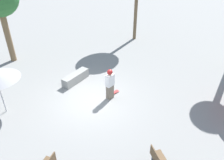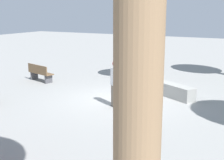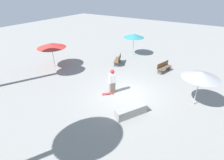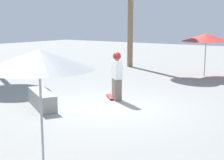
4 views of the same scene
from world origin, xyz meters
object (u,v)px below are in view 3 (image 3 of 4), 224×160
object	(u,v)px
shade_umbrella_red	(51,45)
shade_umbrella_grey	(201,75)
bench_near	(164,67)
shade_umbrella_teal	(134,36)
skateboard	(108,93)
bench_far	(118,60)
skater_main	(112,81)
concrete_ledge	(131,111)

from	to	relation	value
shade_umbrella_red	shade_umbrella_grey	bearing A→B (deg)	3.31
bench_near	shade_umbrella_teal	size ratio (longest dim) A/B	0.73
skateboard	bench_far	size ratio (longest dim) A/B	0.44
bench_far	skater_main	bearing A→B (deg)	-174.87
concrete_ledge	shade_umbrella_grey	distance (m)	4.56
shade_umbrella_red	skateboard	bearing A→B (deg)	-10.49
skateboard	shade_umbrella_grey	distance (m)	5.89
bench_near	bench_far	bearing A→B (deg)	-65.34
bench_near	shade_umbrella_red	bearing A→B (deg)	-48.13
shade_umbrella_red	concrete_ledge	bearing A→B (deg)	-14.59
skater_main	bench_near	distance (m)	5.60
skateboard	shade_umbrella_teal	xyz separation A→B (m)	(-2.20, 8.10, 2.01)
bench_near	bench_far	world-z (taller)	same
shade_umbrella_red	bench_near	bearing A→B (deg)	26.23
skateboard	shade_umbrella_red	xyz separation A→B (m)	(-6.83, 1.26, 1.96)
bench_far	shade_umbrella_red	world-z (taller)	shade_umbrella_red
bench_near	bench_far	xyz separation A→B (m)	(-4.22, -0.67, 0.00)
concrete_ledge	shade_umbrella_teal	bearing A→B (deg)	116.25
skateboard	shade_umbrella_red	distance (m)	7.21
skateboard	concrete_ledge	distance (m)	2.62
shade_umbrella_teal	shade_umbrella_grey	xyz separation A→B (m)	(7.38, -6.15, 0.01)
skateboard	bench_near	xyz separation A→B (m)	(2.02, 5.62, 0.37)
concrete_ledge	shade_umbrella_teal	distance (m)	10.45
concrete_ledge	bench_far	distance (m)	7.59
bench_near	shade_umbrella_red	world-z (taller)	shade_umbrella_red
skater_main	concrete_ledge	xyz separation A→B (m)	(2.23, -1.50, -0.67)
skateboard	bench_far	distance (m)	5.43
concrete_ledge	shade_umbrella_teal	xyz separation A→B (m)	(-4.55, 9.23, 1.79)
bench_near	skateboard	bearing A→B (deg)	-4.11
bench_far	shade_umbrella_grey	xyz separation A→B (m)	(7.38, -2.99, 1.65)
skater_main	shade_umbrella_teal	distance (m)	8.15
shade_umbrella_teal	shade_umbrella_grey	distance (m)	9.60
skater_main	shade_umbrella_grey	bearing A→B (deg)	143.94
concrete_ledge	bench_near	world-z (taller)	bench_near
skater_main	shade_umbrella_grey	xyz separation A→B (m)	(5.05, 1.59, 1.14)
concrete_ledge	shade_umbrella_red	xyz separation A→B (m)	(-9.18, 2.39, 1.75)
skater_main	shade_umbrella_teal	world-z (taller)	shade_umbrella_teal
skateboard	shade_umbrella_teal	size ratio (longest dim) A/B	0.32
shade_umbrella_teal	skater_main	bearing A→B (deg)	-73.28
bench_far	shade_umbrella_grey	size ratio (longest dim) A/B	0.73
concrete_ledge	skateboard	bearing A→B (deg)	154.43
bench_near	shade_umbrella_teal	distance (m)	5.16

